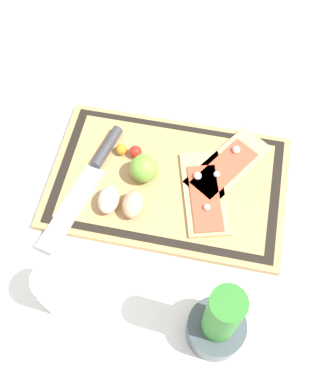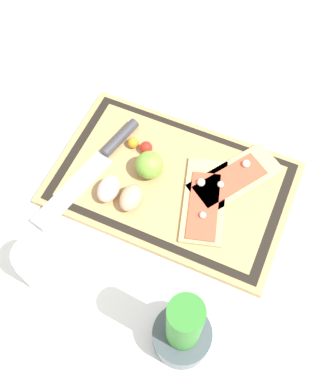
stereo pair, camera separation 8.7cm
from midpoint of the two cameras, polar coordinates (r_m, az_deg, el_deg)
ground_plane at (r=0.92m, az=-2.23°, el=0.73°), size 6.00×6.00×0.00m
cutting_board at (r=0.92m, az=-2.26°, el=1.01°), size 0.48×0.30×0.02m
pizza_slice_near at (r=0.92m, az=5.34°, el=3.06°), size 0.17×0.20×0.02m
pizza_slice_far at (r=0.89m, az=2.28°, el=-0.49°), size 0.13×0.20×0.02m
knife at (r=0.93m, az=-11.39°, el=3.01°), size 0.10×0.30×0.02m
egg_brown at (r=0.86m, az=-6.91°, el=-1.80°), size 0.04×0.06×0.04m
egg_pink at (r=0.88m, az=-9.94°, el=-1.23°), size 0.04×0.06×0.04m
lime at (r=0.89m, az=-5.44°, el=2.78°), size 0.06×0.06×0.06m
cherry_tomato_red at (r=0.93m, az=-6.40°, el=4.86°), size 0.03×0.03×0.03m
cherry_tomato_yellow at (r=0.94m, az=-8.16°, el=5.14°), size 0.02×0.02×0.02m
herb_pot at (r=0.75m, az=3.42°, el=-16.74°), size 0.10×0.10×0.21m
sauce_jar at (r=0.82m, az=-16.35°, el=-12.15°), size 0.07×0.07×0.11m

